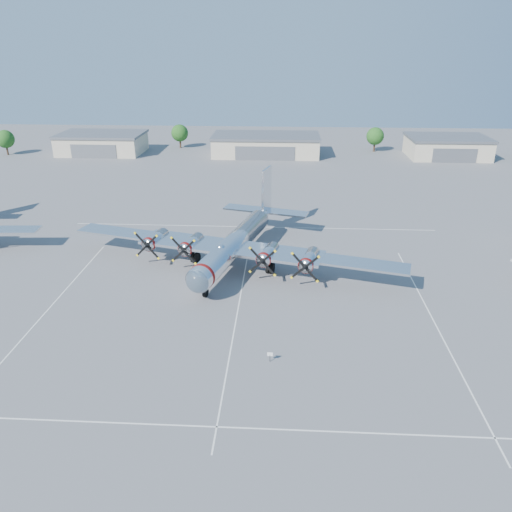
# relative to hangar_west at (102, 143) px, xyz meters

# --- Properties ---
(ground) EXTENTS (260.00, 260.00, 0.00)m
(ground) POSITION_rel_hangar_west_xyz_m (45.00, -81.96, -2.71)
(ground) COLOR #5A5A5D
(ground) RESTS_ON ground
(parking_lines) EXTENTS (60.00, 50.08, 0.01)m
(parking_lines) POSITION_rel_hangar_west_xyz_m (45.00, -83.71, -2.71)
(parking_lines) COLOR silver
(parking_lines) RESTS_ON ground
(hangar_west) EXTENTS (22.60, 14.60, 5.40)m
(hangar_west) POSITION_rel_hangar_west_xyz_m (0.00, 0.00, 0.00)
(hangar_west) COLOR #BDB096
(hangar_west) RESTS_ON ground
(hangar_center) EXTENTS (28.60, 14.60, 5.40)m
(hangar_center) POSITION_rel_hangar_west_xyz_m (45.00, -0.00, -0.00)
(hangar_center) COLOR #BDB096
(hangar_center) RESTS_ON ground
(hangar_east) EXTENTS (20.60, 14.60, 5.40)m
(hangar_east) POSITION_rel_hangar_west_xyz_m (93.00, 0.00, 0.00)
(hangar_east) COLOR #BDB096
(hangar_east) RESTS_ON ground
(tree_far_west) EXTENTS (4.80, 4.80, 6.64)m
(tree_far_west) POSITION_rel_hangar_west_xyz_m (-25.00, -3.96, 1.51)
(tree_far_west) COLOR #382619
(tree_far_west) RESTS_ON ground
(tree_west) EXTENTS (4.80, 4.80, 6.64)m
(tree_west) POSITION_rel_hangar_west_xyz_m (20.00, 8.04, 1.51)
(tree_west) COLOR #382619
(tree_west) RESTS_ON ground
(tree_east) EXTENTS (4.80, 4.80, 6.64)m
(tree_east) POSITION_rel_hangar_west_xyz_m (75.00, 6.04, 1.51)
(tree_east) COLOR #382619
(tree_east) RESTS_ON ground
(main_bomber_b29) EXTENTS (53.30, 43.01, 10.29)m
(main_bomber_b29) POSITION_rel_hangar_west_xyz_m (43.69, -71.40, -2.71)
(main_bomber_b29) COLOR silver
(main_bomber_b29) RESTS_ON ground
(info_placard) EXTENTS (0.55, 0.08, 1.05)m
(info_placard) POSITION_rel_hangar_west_xyz_m (49.02, -94.79, -1.97)
(info_placard) COLOR black
(info_placard) RESTS_ON ground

